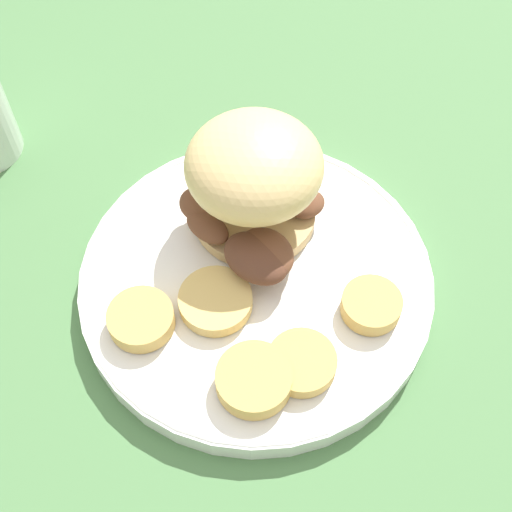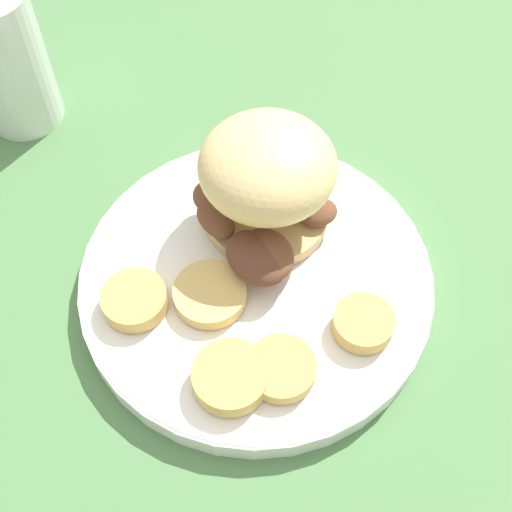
# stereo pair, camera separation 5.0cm
# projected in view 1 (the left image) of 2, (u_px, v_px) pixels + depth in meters

# --- Properties ---
(ground_plane) EXTENTS (4.00, 4.00, 0.00)m
(ground_plane) POSITION_uv_depth(u_px,v_px,m) (256.00, 289.00, 0.54)
(ground_plane) COLOR #4C7A47
(dinner_plate) EXTENTS (0.26, 0.26, 0.02)m
(dinner_plate) POSITION_uv_depth(u_px,v_px,m) (256.00, 281.00, 0.53)
(dinner_plate) COLOR white
(dinner_plate) RESTS_ON ground_plane
(sandwich) EXTENTS (0.12, 0.11, 0.09)m
(sandwich) POSITION_uv_depth(u_px,v_px,m) (255.00, 183.00, 0.51)
(sandwich) COLOR tan
(sandwich) RESTS_ON dinner_plate
(potato_round_0) EXTENTS (0.05, 0.05, 0.01)m
(potato_round_0) POSITION_uv_depth(u_px,v_px,m) (302.00, 363.00, 0.48)
(potato_round_0) COLOR tan
(potato_round_0) RESTS_ON dinner_plate
(potato_round_1) EXTENTS (0.05, 0.05, 0.01)m
(potato_round_1) POSITION_uv_depth(u_px,v_px,m) (215.00, 301.00, 0.51)
(potato_round_1) COLOR #DBB766
(potato_round_1) RESTS_ON dinner_plate
(potato_round_2) EXTENTS (0.05, 0.05, 0.01)m
(potato_round_2) POSITION_uv_depth(u_px,v_px,m) (141.00, 319.00, 0.50)
(potato_round_2) COLOR tan
(potato_round_2) RESTS_ON dinner_plate
(potato_round_3) EXTENTS (0.04, 0.04, 0.01)m
(potato_round_3) POSITION_uv_depth(u_px,v_px,m) (371.00, 305.00, 0.50)
(potato_round_3) COLOR tan
(potato_round_3) RESTS_ON dinner_plate
(potato_round_4) EXTENTS (0.05, 0.05, 0.02)m
(potato_round_4) POSITION_uv_depth(u_px,v_px,m) (254.00, 380.00, 0.47)
(potato_round_4) COLOR tan
(potato_round_4) RESTS_ON dinner_plate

